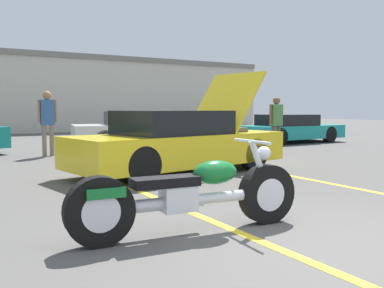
{
  "coord_description": "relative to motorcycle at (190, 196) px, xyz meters",
  "views": [
    {
      "loc": [
        -3.12,
        -2.68,
        1.33
      ],
      "look_at": [
        0.1,
        2.8,
        0.8
      ],
      "focal_mm": 40.0,
      "sensor_mm": 36.0,
      "label": 1
    }
  ],
  "objects": [
    {
      "name": "ground_plane",
      "position": [
        0.88,
        -1.18,
        -0.41
      ],
      "size": [
        80.0,
        80.0,
        0.0
      ],
      "primitive_type": "plane",
      "color": "#514F4C"
    },
    {
      "name": "parking_stripe_middle",
      "position": [
        0.47,
        0.77,
        -0.41
      ],
      "size": [
        0.12,
        6.0,
        0.01
      ],
      "primitive_type": "cube",
      "color": "yellow",
      "rests_on": "ground"
    },
    {
      "name": "parking_stripe_back",
      "position": [
        3.66,
        0.77,
        -0.41
      ],
      "size": [
        0.12,
        6.0,
        0.01
      ],
      "primitive_type": "cube",
      "color": "yellow",
      "rests_on": "ground"
    },
    {
      "name": "far_building",
      "position": [
        0.88,
        22.1,
        1.93
      ],
      "size": [
        32.0,
        4.2,
        4.4
      ],
      "color": "beige",
      "rests_on": "ground"
    },
    {
      "name": "motorcycle",
      "position": [
        0.0,
        0.0,
        0.0
      ],
      "size": [
        2.64,
        0.7,
        0.98
      ],
      "rotation": [
        0.0,
        0.0,
        -0.08
      ],
      "color": "black",
      "rests_on": "ground"
    },
    {
      "name": "show_car_hood_open",
      "position": [
        2.01,
        3.87,
        0.22
      ],
      "size": [
        4.85,
        2.5,
        2.15
      ],
      "rotation": [
        0.0,
        0.0,
        0.17
      ],
      "color": "yellow",
      "rests_on": "ground"
    },
    {
      "name": "parked_car_mid_row",
      "position": [
        3.55,
        9.19,
        0.18
      ],
      "size": [
        4.86,
        2.58,
        1.23
      ],
      "rotation": [
        0.0,
        0.0,
        -0.18
      ],
      "color": "silver",
      "rests_on": "ground"
    },
    {
      "name": "parked_car_right_row",
      "position": [
        9.48,
        8.59,
        0.12
      ],
      "size": [
        4.3,
        1.96,
        1.1
      ],
      "rotation": [
        0.0,
        0.0,
        0.03
      ],
      "color": "teal",
      "rests_on": "ground"
    },
    {
      "name": "spectator_near_motorcycle",
      "position": [
        6.52,
        6.02,
        0.58
      ],
      "size": [
        0.52,
        0.22,
        1.67
      ],
      "color": "brown",
      "rests_on": "ground"
    },
    {
      "name": "spectator_by_show_car",
      "position": [
        0.32,
        8.43,
        0.68
      ],
      "size": [
        0.52,
        0.24,
        1.81
      ],
      "color": "gray",
      "rests_on": "ground"
    }
  ]
}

